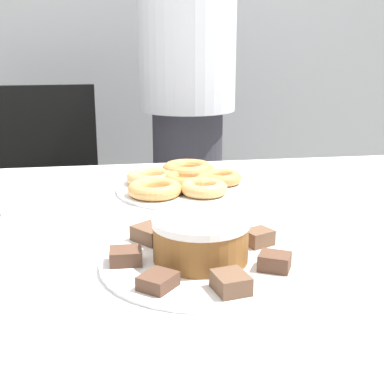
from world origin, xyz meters
TOP-DOWN VIEW (x-y plane):
  - table at (0.00, 0.00)m, footprint 1.42×1.09m
  - person_standing at (0.12, 0.95)m, footprint 0.35×0.35m
  - office_chair_left at (-0.42, 0.99)m, footprint 0.45×0.45m
  - plate_cake at (-0.04, -0.20)m, footprint 0.33×0.33m
  - plate_donuts at (0.01, 0.24)m, footprint 0.34×0.34m
  - frosted_cake at (-0.04, -0.20)m, footprint 0.16×0.16m
  - lamington_0 at (0.07, -0.26)m, footprint 0.06×0.06m
  - lamington_1 at (0.07, -0.16)m, footprint 0.06×0.05m
  - lamington_2 at (-0.00, -0.09)m, footprint 0.05×0.05m
  - lamington_3 at (-0.11, -0.11)m, footprint 0.08×0.08m
  - lamington_4 at (-0.16, -0.20)m, footprint 0.05×0.05m
  - lamington_5 at (-0.11, -0.30)m, footprint 0.07×0.07m
  - lamington_6 at (-0.01, -0.32)m, footprint 0.05×0.06m
  - donut_0 at (0.01, 0.24)m, footprint 0.11×0.11m
  - donut_1 at (0.04, 0.17)m, footprint 0.11×0.11m
  - donut_2 at (0.10, 0.26)m, footprint 0.10×0.10m
  - donut_3 at (0.02, 0.32)m, footprint 0.14×0.14m
  - donut_4 at (-0.08, 0.28)m, footprint 0.12×0.12m
  - donut_5 at (-0.08, 0.18)m, footprint 0.12×0.12m
  - napkin at (-0.35, 0.16)m, footprint 0.16×0.14m

SIDE VIEW (x-z plane):
  - office_chair_left at x=-0.42m, z-range -0.02..0.90m
  - table at x=0.00m, z-range 0.28..1.01m
  - napkin at x=-0.35m, z-range 0.73..0.73m
  - plate_cake at x=-0.04m, z-range 0.73..0.74m
  - plate_donuts at x=0.01m, z-range 0.73..0.74m
  - lamington_5 at x=-0.11m, z-range 0.74..0.76m
  - lamington_2 at x=0.00m, z-range 0.74..0.76m
  - lamington_4 at x=-0.16m, z-range 0.74..0.76m
  - lamington_0 at x=0.07m, z-range 0.74..0.76m
  - lamington_6 at x=-0.01m, z-range 0.74..0.76m
  - lamington_3 at x=-0.11m, z-range 0.74..0.77m
  - lamington_1 at x=0.07m, z-range 0.74..0.77m
  - donut_2 at x=0.10m, z-range 0.74..0.77m
  - donut_1 at x=0.04m, z-range 0.74..0.77m
  - donut_4 at x=-0.08m, z-range 0.74..0.77m
  - donut_5 at x=-0.08m, z-range 0.74..0.77m
  - donut_0 at x=0.01m, z-range 0.74..0.77m
  - donut_3 at x=0.02m, z-range 0.74..0.78m
  - frosted_cake at x=-0.04m, z-range 0.74..0.81m
  - person_standing at x=0.12m, z-range 0.05..1.72m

